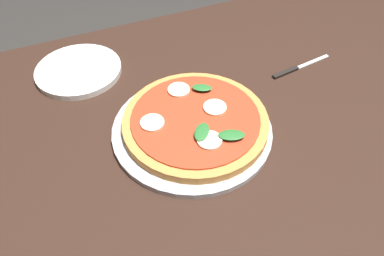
% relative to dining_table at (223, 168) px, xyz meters
% --- Properties ---
extents(dining_table, '(1.48, 0.95, 0.75)m').
position_rel_dining_table_xyz_m(dining_table, '(0.00, 0.00, 0.00)').
color(dining_table, black).
rests_on(dining_table, ground_plane).
extents(serving_tray, '(0.31, 0.31, 0.01)m').
position_rel_dining_table_xyz_m(serving_tray, '(0.05, -0.04, 0.10)').
color(serving_tray, '#B2B2B7').
rests_on(serving_tray, dining_table).
extents(pizza, '(0.28, 0.28, 0.03)m').
position_rel_dining_table_xyz_m(pizza, '(0.04, -0.05, 0.12)').
color(pizza, '#C6843F').
rests_on(pizza, serving_tray).
extents(plate_white, '(0.19, 0.19, 0.01)m').
position_rel_dining_table_xyz_m(plate_white, '(0.22, -0.32, 0.10)').
color(plate_white, white).
rests_on(plate_white, dining_table).
extents(knife, '(0.17, 0.03, 0.01)m').
position_rel_dining_table_xyz_m(knife, '(-0.24, -0.13, 0.10)').
color(knife, black).
rests_on(knife, dining_table).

